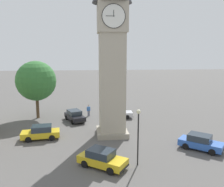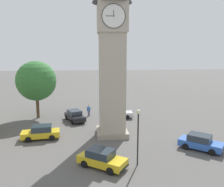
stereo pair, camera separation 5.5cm
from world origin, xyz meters
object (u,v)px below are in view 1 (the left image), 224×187
Objects in this scene: clock_tower at (112,27)px; pedestrian at (89,109)px; car_blue_kerb at (102,158)px; car_red_corner at (201,142)px; car_black_far at (118,113)px; lamp_post at (138,128)px; car_white_side at (75,116)px; tree at (36,81)px; car_silver_kerb at (41,132)px.

clock_tower is 14.31m from pedestrian.
car_red_corner is at bearing -165.39° from car_blue_kerb.
lamp_post is (0.20, 14.61, 2.51)m from car_black_far.
lamp_post is (6.85, 2.54, 2.51)m from car_red_corner.
tree is (5.44, -2.19, 4.69)m from car_white_side.
clock_tower is at bearing -31.97° from car_red_corner.
pedestrian is (4.25, -1.58, 0.25)m from car_black_far.
car_blue_kerb is 0.52× the size of tree.
car_white_side is at bearing -52.59° from clock_tower.
car_blue_kerb is at bearing 14.61° from car_red_corner.
clock_tower reaches higher than car_white_side.
car_red_corner is 0.95× the size of car_white_side.
car_white_side is at bearing 8.05° from car_black_far.
car_white_side is at bearing -77.83° from car_blue_kerb.
clock_tower is 13.75m from car_white_side.
clock_tower is 15.02m from car_red_corner.
clock_tower is 13.47m from car_black_far.
car_blue_kerb is 1.04× the size of car_black_far.
car_red_corner and car_white_side have the same top height.
car_blue_kerb is at bearing 93.57° from pedestrian.
car_silver_kerb is at bearing 59.60° from pedestrian.
pedestrian is at bearing -120.40° from car_silver_kerb.
pedestrian is 16.84m from lamp_post.
car_white_side is at bearing 51.54° from pedestrian.
car_silver_kerb is 0.88× the size of lamp_post.
pedestrian is at bearing -86.43° from car_blue_kerb.
car_black_far is at bearing -90.77° from lamp_post.
car_blue_kerb is at bearing 77.96° from clock_tower.
car_red_corner is 17.05m from car_white_side.
lamp_post is (-11.45, 15.91, -2.18)m from tree.
clock_tower is 2.52× the size of tree.
lamp_post reaches higher than car_black_far.
pedestrian reaches higher than car_blue_kerb.
car_black_far is at bearing -171.95° from car_white_side.
car_red_corner is 7.73m from lamp_post.
pedestrian is 0.20× the size of tree.
car_black_far is (-9.57, -7.48, 0.00)m from car_silver_kerb.
clock_tower is 11.88m from lamp_post.
lamp_post is (-3.04, -0.04, 2.51)m from car_blue_kerb.
tree is (10.06, -8.22, -6.76)m from clock_tower.
clock_tower is 12.36× the size of pedestrian.
car_black_far is 2.48× the size of pedestrian.
car_red_corner is 0.51× the size of tree.
lamp_post reaches higher than car_blue_kerb.
car_blue_kerb is 1.03× the size of car_red_corner.
car_black_far is 0.50× the size of tree.
car_white_side and car_black_far have the same top height.
car_silver_kerb is at bearing 63.01° from car_white_side.
car_white_side is at bearing 158.11° from tree.
tree reaches higher than pedestrian.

